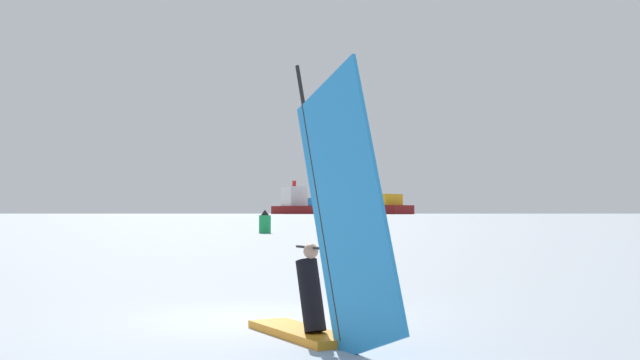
% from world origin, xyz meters
% --- Properties ---
extents(ground_plane, '(4000.00, 4000.00, 0.00)m').
position_xyz_m(ground_plane, '(0.00, 0.00, 0.00)').
color(ground_plane, '#9EA8B2').
extents(windsurfer, '(2.07, 3.72, 4.25)m').
position_xyz_m(windsurfer, '(0.90, -2.53, 1.15)').
color(windsurfer, orange).
rests_on(windsurfer, ground_plane).
extents(cargo_ship, '(133.68, 136.37, 34.45)m').
position_xyz_m(cargo_ship, '(46.85, 724.69, 8.02)').
color(cargo_ship, maroon).
rests_on(cargo_ship, ground_plane).
extents(distant_headland, '(954.55, 420.76, 35.85)m').
position_xyz_m(distant_headland, '(249.61, 1264.31, 17.93)').
color(distant_headland, '#4C564C').
rests_on(distant_headland, ground_plane).
extents(channel_buoy, '(1.04, 1.04, 2.09)m').
position_xyz_m(channel_buoy, '(-1.75, 53.07, 0.93)').
color(channel_buoy, '#19994C').
rests_on(channel_buoy, ground_plane).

